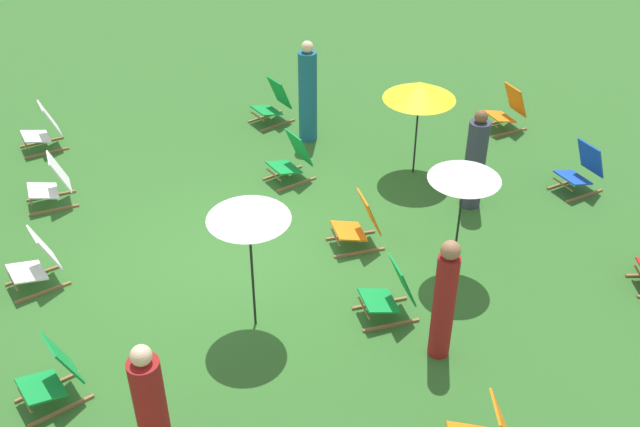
# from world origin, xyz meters

# --- Properties ---
(ground_plane) EXTENTS (40.00, 40.00, 0.00)m
(ground_plane) POSITION_xyz_m (0.00, 0.00, 0.00)
(ground_plane) COLOR #2D6026
(deckchair_1) EXTENTS (0.66, 0.86, 0.83)m
(deckchair_1) POSITION_xyz_m (-0.29, -2.71, 0.37)
(deckchair_1) COLOR olive
(deckchair_1) RESTS_ON ground
(deckchair_3) EXTENTS (0.68, 0.87, 0.83)m
(deckchair_3) POSITION_xyz_m (-3.90, 1.58, 0.37)
(deckchair_3) COLOR olive
(deckchair_3) RESTS_ON ground
(deckchair_4) EXTENTS (0.52, 0.79, 0.83)m
(deckchair_4) POSITION_xyz_m (-2.29, -2.45, 0.37)
(deckchair_4) COLOR olive
(deckchair_4) RESTS_ON ground
(deckchair_5) EXTENTS (0.51, 0.78, 0.83)m
(deckchair_5) POSITION_xyz_m (1.79, 1.55, 0.37)
(deckchair_5) COLOR olive
(deckchair_5) RESTS_ON ground
(deckchair_6) EXTENTS (0.66, 0.86, 0.83)m
(deckchair_6) POSITION_xyz_m (-1.81, 1.32, 0.37)
(deckchair_6) COLOR olive
(deckchair_6) RESTS_ON ground
(deckchair_7) EXTENTS (0.69, 0.87, 0.83)m
(deckchair_7) POSITION_xyz_m (1.89, -2.58, 0.37)
(deckchair_7) COLOR olive
(deckchair_7) RESTS_ON ground
(deckchair_8) EXTENTS (0.59, 0.83, 0.83)m
(deckchair_8) POSITION_xyz_m (-0.01, 5.63, 0.37)
(deckchair_8) COLOR olive
(deckchair_8) RESTS_ON ground
(deckchair_9) EXTENTS (0.52, 0.78, 0.83)m
(deckchair_9) POSITION_xyz_m (0.25, 1.71, 0.37)
(deckchair_9) COLOR olive
(deckchair_9) RESTS_ON ground
(deckchair_11) EXTENTS (0.60, 0.83, 0.83)m
(deckchair_11) POSITION_xyz_m (-4.19, -2.52, 0.37)
(deckchair_11) COLOR olive
(deckchair_11) RESTS_ON ground
(deckchair_13) EXTENTS (0.55, 0.80, 0.83)m
(deckchair_13) POSITION_xyz_m (-2.26, 5.59, 0.37)
(deckchair_13) COLOR olive
(deckchair_13) RESTS_ON ground
(umbrella_0) EXTENTS (1.17, 1.17, 1.65)m
(umbrella_0) POSITION_xyz_m (-1.37, 3.32, 1.50)
(umbrella_0) COLOR black
(umbrella_0) RESTS_ON ground
(umbrella_1) EXTENTS (0.99, 0.99, 1.88)m
(umbrella_1) POSITION_xyz_m (1.40, -0.14, 1.75)
(umbrella_1) COLOR black
(umbrella_1) RESTS_ON ground
(umbrella_2) EXTENTS (0.95, 0.95, 1.74)m
(umbrella_2) POSITION_xyz_m (1.22, 2.75, 1.62)
(umbrella_2) COLOR black
(umbrella_2) RESTS_ON ground
(person_0) EXTENTS (0.36, 0.36, 1.68)m
(person_0) POSITION_xyz_m (2.61, 1.85, 0.82)
(person_0) COLOR maroon
(person_0) RESTS_ON ground
(person_1) EXTENTS (0.45, 0.45, 1.69)m
(person_1) POSITION_xyz_m (3.16, -1.61, 0.79)
(person_1) COLOR maroon
(person_1) RESTS_ON ground
(person_2) EXTENTS (0.42, 0.42, 1.86)m
(person_2) POSITION_xyz_m (-3.04, 1.99, 0.88)
(person_2) COLOR #195972
(person_2) RESTS_ON ground
(person_3) EXTENTS (0.44, 0.44, 1.65)m
(person_3) POSITION_xyz_m (-0.18, 3.75, 0.77)
(person_3) COLOR #333847
(person_3) RESTS_ON ground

